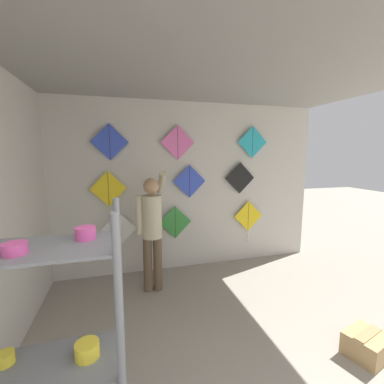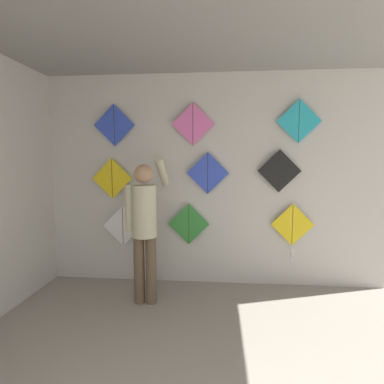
% 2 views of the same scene
% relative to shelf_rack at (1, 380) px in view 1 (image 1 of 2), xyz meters
% --- Properties ---
extents(back_panel, '(4.89, 0.06, 2.80)m').
position_rel_shelf_rack_xyz_m(back_panel, '(1.48, 3.09, 0.36)').
color(back_panel, beige).
rests_on(back_panel, ground).
extents(ceiling_slab, '(4.89, 4.90, 0.04)m').
position_rel_shelf_rack_xyz_m(ceiling_slab, '(1.48, 1.01, 1.78)').
color(ceiling_slab, gray).
extents(shelf_rack, '(1.00, 0.34, 1.76)m').
position_rel_shelf_rack_xyz_m(shelf_rack, '(0.00, 0.00, 0.00)').
color(shelf_rack, slate).
rests_on(shelf_rack, ground).
extents(shopkeeper, '(0.44, 0.60, 1.74)m').
position_rel_shelf_rack_xyz_m(shopkeeper, '(0.90, 2.41, -0.06)').
color(shopkeeper, brown).
rests_on(shopkeeper, ground).
extents(cardboard_box, '(0.46, 0.42, 0.24)m').
position_rel_shelf_rack_xyz_m(cardboard_box, '(2.76, 0.61, -0.93)').
color(cardboard_box, tan).
rests_on(cardboard_box, ground).
extents(kite_0, '(0.55, 0.01, 0.55)m').
position_rel_shelf_rack_xyz_m(kite_0, '(0.45, 3.00, -0.26)').
color(kite_0, white).
extents(kite_1, '(0.55, 0.01, 0.55)m').
position_rel_shelf_rack_xyz_m(kite_1, '(1.35, 3.00, -0.22)').
color(kite_1, '#338C38').
extents(kite_2, '(0.55, 0.04, 0.76)m').
position_rel_shelf_rack_xyz_m(kite_2, '(2.71, 2.99, -0.24)').
color(kite_2, yellow).
extents(kite_3, '(0.55, 0.01, 0.55)m').
position_rel_shelf_rack_xyz_m(kite_3, '(0.31, 3.00, 0.39)').
color(kite_3, yellow).
extents(kite_4, '(0.55, 0.01, 0.55)m').
position_rel_shelf_rack_xyz_m(kite_4, '(1.60, 3.00, 0.47)').
color(kite_4, blue).
extents(kite_5, '(0.55, 0.01, 0.55)m').
position_rel_shelf_rack_xyz_m(kite_5, '(2.52, 3.00, 0.50)').
color(kite_5, black).
extents(kite_6, '(0.55, 0.01, 0.55)m').
position_rel_shelf_rack_xyz_m(kite_6, '(0.36, 3.00, 1.10)').
color(kite_6, blue).
extents(kite_7, '(0.55, 0.01, 0.55)m').
position_rel_shelf_rack_xyz_m(kite_7, '(1.41, 3.00, 1.10)').
color(kite_7, pink).
extents(kite_8, '(0.55, 0.01, 0.55)m').
position_rel_shelf_rack_xyz_m(kite_8, '(2.74, 3.00, 1.12)').
color(kite_8, '#28B2C6').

